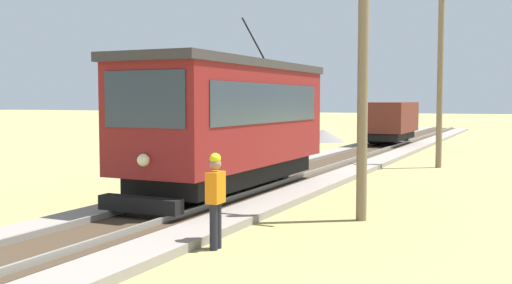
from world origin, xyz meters
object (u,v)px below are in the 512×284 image
at_px(utility_pole_near_tram, 363,59).
at_px(utility_pole_mid, 440,63).
at_px(freight_car, 389,121).
at_px(red_tram, 230,120).
at_px(track_worker, 215,196).
at_px(gravel_pile, 323,135).

relative_size(utility_pole_near_tram, utility_pole_mid, 0.87).
height_order(freight_car, utility_pole_mid, utility_pole_mid).
relative_size(red_tram, track_worker, 4.79).
height_order(utility_pole_mid, gravel_pile, utility_pole_mid).
height_order(utility_pole_near_tram, track_worker, utility_pole_near_tram).
height_order(utility_pole_near_tram, gravel_pile, utility_pole_near_tram).
relative_size(freight_car, utility_pole_mid, 0.63).
height_order(red_tram, track_worker, red_tram).
bearing_deg(freight_car, track_worker, -84.53).
relative_size(freight_car, track_worker, 2.91).
bearing_deg(gravel_pile, freight_car, -31.68).
distance_m(freight_car, track_worker, 25.23).
distance_m(utility_pole_mid, track_worker, 16.05).
xyz_separation_m(gravel_pile, track_worker, (7.45, -28.23, 0.56)).
bearing_deg(track_worker, utility_pole_near_tram, -117.26).
bearing_deg(utility_pole_mid, gravel_pile, 126.07).
bearing_deg(utility_pole_near_tram, utility_pole_mid, 90.00).
height_order(red_tram, freight_car, red_tram).
relative_size(utility_pole_mid, track_worker, 4.63).
bearing_deg(utility_pole_mid, freight_car, 113.53).
distance_m(utility_pole_near_tram, gravel_pile, 26.34).
xyz_separation_m(red_tram, freight_car, (-0.00, 19.94, -0.64)).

